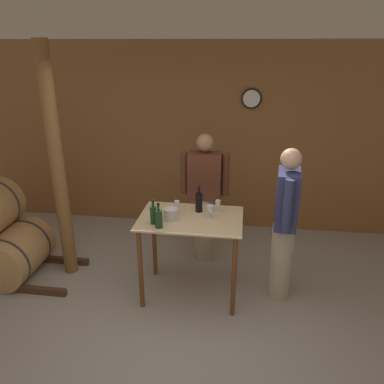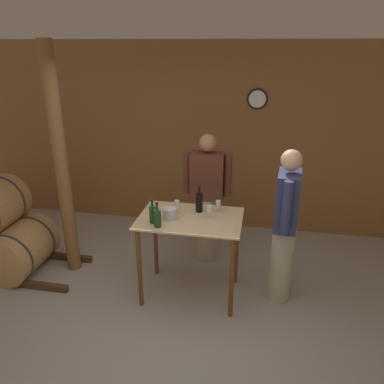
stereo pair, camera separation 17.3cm
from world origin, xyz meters
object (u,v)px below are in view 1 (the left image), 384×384
at_px(wine_glass_near_center, 210,209).
at_px(wine_glass_near_right, 218,204).
at_px(person_visitor_with_scarf, 285,223).
at_px(person_host, 204,196).
at_px(wine_glass_near_left, 177,204).
at_px(ice_bucket, 171,214).
at_px(wine_bottle_far_left, 153,214).
at_px(wooden_post, 58,168).
at_px(wine_bottle_left, 159,218).
at_px(wine_bottle_center, 199,202).

bearing_deg(wine_glass_near_center, wine_glass_near_right, 69.27).
bearing_deg(person_visitor_with_scarf, person_host, 143.88).
xyz_separation_m(wine_glass_near_left, ice_bucket, (-0.04, -0.15, -0.04)).
xyz_separation_m(wine_bottle_far_left, wine_glass_near_left, (0.19, 0.27, 0.00)).
relative_size(wooden_post, wine_glass_near_right, 20.72).
distance_m(wine_bottle_left, person_host, 1.09).
bearing_deg(wine_glass_near_left, wine_glass_near_center, -10.14).
relative_size(wine_bottle_far_left, wine_glass_near_right, 1.98).
height_order(ice_bucket, person_host, person_host).
distance_m(wooden_post, wine_glass_near_right, 1.84).
relative_size(wooden_post, wine_glass_near_left, 18.57).
bearing_deg(wine_glass_near_right, person_host, 109.99).
height_order(wine_glass_near_right, person_visitor_with_scarf, person_visitor_with_scarf).
bearing_deg(wine_bottle_far_left, wooden_post, 160.50).
distance_m(wine_glass_near_left, wine_glass_near_center, 0.37).
height_order(wine_bottle_left, wine_glass_near_center, wine_bottle_left).
relative_size(wine_bottle_left, person_visitor_with_scarf, 0.15).
distance_m(wooden_post, wine_glass_near_center, 1.78).
height_order(wine_glass_near_right, person_host, person_host).
distance_m(wine_bottle_left, ice_bucket, 0.22).
xyz_separation_m(wooden_post, wine_bottle_left, (1.26, -0.50, -0.30)).
xyz_separation_m(wine_glass_near_center, person_host, (-0.14, 0.74, -0.17)).
xyz_separation_m(wine_bottle_far_left, person_visitor_with_scarf, (1.33, 0.28, -0.15)).
relative_size(wine_bottle_center, wine_glass_near_left, 2.05).
xyz_separation_m(wooden_post, ice_bucket, (1.34, -0.30, -0.34)).
distance_m(wine_bottle_center, ice_bucket, 0.36).
bearing_deg(person_visitor_with_scarf, wine_glass_near_center, -174.58).
bearing_deg(wine_glass_near_center, wooden_post, 172.97).
bearing_deg(wine_glass_near_center, ice_bucket, -167.89).
bearing_deg(wooden_post, wine_glass_near_right, -1.26).
relative_size(wine_glass_near_center, person_host, 0.09).
bearing_deg(wooden_post, wine_glass_near_left, -6.20).
height_order(wine_bottle_center, wine_glass_near_left, wine_bottle_center).
height_order(wine_bottle_far_left, person_host, person_host).
distance_m(wine_glass_near_center, person_visitor_with_scarf, 0.79).
relative_size(wooden_post, wine_bottle_center, 9.04).
relative_size(wine_glass_near_right, person_host, 0.08).
bearing_deg(wooden_post, wine_bottle_left, -21.54).
distance_m(wooden_post, person_host, 1.75).
height_order(wine_glass_near_center, person_visitor_with_scarf, person_visitor_with_scarf).
distance_m(ice_bucket, person_visitor_with_scarf, 1.19).
xyz_separation_m(ice_bucket, person_visitor_with_scarf, (1.18, 0.16, -0.10)).
bearing_deg(wine_glass_near_right, wine_glass_near_left, -165.57).
relative_size(wine_bottle_left, wine_glass_near_left, 1.79).
xyz_separation_m(wooden_post, person_visitor_with_scarf, (2.52, -0.14, -0.45)).
height_order(wine_glass_near_left, person_host, person_host).
height_order(wine_bottle_far_left, ice_bucket, wine_bottle_far_left).
relative_size(wine_bottle_far_left, ice_bucket, 1.84).
bearing_deg(wine_glass_near_left, ice_bucket, -104.99).
relative_size(wine_bottle_far_left, wine_bottle_left, 0.99).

